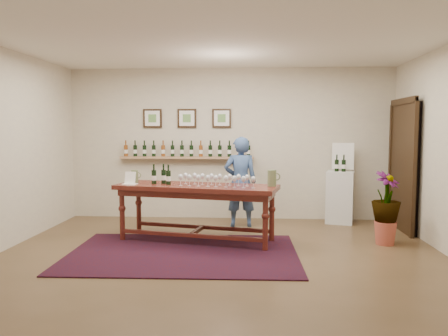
# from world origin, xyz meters

# --- Properties ---
(ground) EXTENTS (6.00, 6.00, 0.00)m
(ground) POSITION_xyz_m (0.00, 0.00, 0.00)
(ground) COLOR #4F3B23
(ground) RESTS_ON ground
(room_shell) EXTENTS (6.00, 6.00, 6.00)m
(room_shell) POSITION_xyz_m (2.11, 1.86, 1.12)
(room_shell) COLOR beige
(room_shell) RESTS_ON ground
(rug) EXTENTS (3.10, 2.11, 0.02)m
(rug) POSITION_xyz_m (-0.51, 0.07, 0.01)
(rug) COLOR #3E0B0D
(rug) RESTS_ON ground
(tasting_table) EXTENTS (2.50, 1.24, 0.85)m
(tasting_table) POSITION_xyz_m (-0.41, 0.75, 0.72)
(tasting_table) COLOR #491A12
(tasting_table) RESTS_ON ground
(table_glasses) EXTENTS (1.30, 0.54, 0.17)m
(table_glasses) POSITION_xyz_m (-0.14, 0.67, 0.94)
(table_glasses) COLOR silver
(table_glasses) RESTS_ON tasting_table
(table_bottles) EXTENTS (0.32, 0.23, 0.30)m
(table_bottles) POSITION_xyz_m (-0.94, 0.84, 1.00)
(table_bottles) COLOR black
(table_bottles) RESTS_ON tasting_table
(pitcher_left) EXTENTS (0.16, 0.16, 0.20)m
(pitcher_left) POSITION_xyz_m (-1.40, 0.98, 0.95)
(pitcher_left) COLOR #5F6D44
(pitcher_left) RESTS_ON tasting_table
(pitcher_right) EXTENTS (0.17, 0.17, 0.24)m
(pitcher_right) POSITION_xyz_m (0.71, 0.67, 0.97)
(pitcher_right) COLOR #5F6D44
(pitcher_right) RESTS_ON tasting_table
(menu_card) EXTENTS (0.23, 0.18, 0.19)m
(menu_card) POSITION_xyz_m (-1.42, 0.81, 0.94)
(menu_card) COLOR white
(menu_card) RESTS_ON tasting_table
(display_pedestal) EXTENTS (0.57, 0.57, 0.93)m
(display_pedestal) POSITION_xyz_m (1.99, 2.22, 0.46)
(display_pedestal) COLOR silver
(display_pedestal) RESTS_ON ground
(pedestal_bottles) EXTENTS (0.29, 0.15, 0.28)m
(pedestal_bottles) POSITION_xyz_m (1.98, 2.16, 1.07)
(pedestal_bottles) COLOR black
(pedestal_bottles) RESTS_ON display_pedestal
(info_sign) EXTENTS (0.38, 0.12, 0.53)m
(info_sign) POSITION_xyz_m (2.05, 2.31, 1.19)
(info_sign) COLOR white
(info_sign) RESTS_ON display_pedestal
(potted_plant) EXTENTS (0.69, 0.69, 0.92)m
(potted_plant) POSITION_xyz_m (2.36, 0.74, 0.54)
(potted_plant) COLOR #B04D3A
(potted_plant) RESTS_ON ground
(person) EXTENTS (0.59, 0.41, 1.55)m
(person) POSITION_xyz_m (0.22, 1.81, 0.77)
(person) COLOR #375283
(person) RESTS_ON ground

